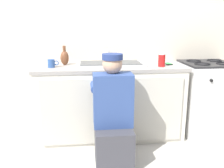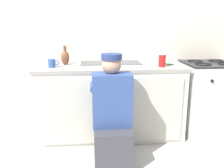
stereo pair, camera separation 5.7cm
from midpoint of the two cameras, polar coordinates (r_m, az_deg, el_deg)
ground_plane at (r=2.99m, az=0.73°, el=-13.88°), size 12.00×12.00×0.00m
back_wall at (r=3.29m, az=-0.34°, el=11.43°), size 6.00×0.10×2.50m
counter_cabinet at (r=3.09m, az=0.22°, el=-4.33°), size 1.72×0.62×0.85m
countertop at (r=2.99m, az=0.21°, el=3.88°), size 1.76×0.62×0.04m
sink_double_basin at (r=2.98m, az=0.21°, el=4.62°), size 0.80×0.44×0.19m
stove_range at (r=3.42m, az=21.22°, el=-2.95°), size 0.61×0.62×0.92m
plumber_person at (r=2.47m, az=0.69°, el=-8.22°), size 0.42×0.61×1.10m
coffee_mug at (r=2.93m, az=-13.03°, el=4.66°), size 0.13×0.08×0.09m
soda_cup_red at (r=2.95m, az=11.93°, el=5.33°), size 0.08×0.08×0.15m
cell_phone at (r=3.15m, az=13.41°, el=4.49°), size 0.07×0.14×0.01m
vase_decorative at (r=3.07m, az=-10.12°, el=6.01°), size 0.10×0.10×0.23m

